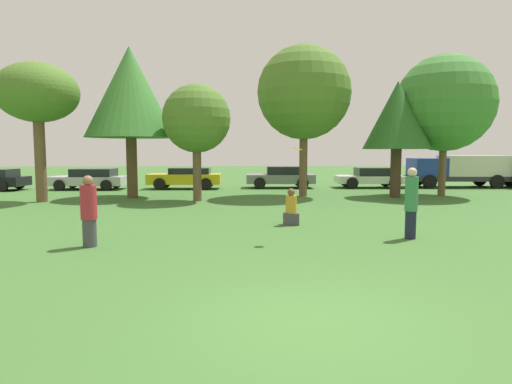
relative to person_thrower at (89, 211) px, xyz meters
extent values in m
plane|color=#3D6B2D|center=(4.46, -4.80, -0.85)|extent=(120.00, 120.00, 0.00)
cylinder|color=#3F3F47|center=(0.00, 0.00, -0.52)|extent=(0.32, 0.32, 0.66)
cylinder|color=#A52633|center=(0.00, 0.00, 0.21)|extent=(0.38, 0.38, 0.81)
sphere|color=#8C6647|center=(0.00, 0.00, 0.73)|extent=(0.24, 0.24, 0.24)
cylinder|color=#191E33|center=(7.99, 0.52, -0.48)|extent=(0.28, 0.28, 0.73)
cylinder|color=#337F4C|center=(7.99, 0.52, 0.32)|extent=(0.33, 0.33, 0.89)
sphere|color=beige|center=(7.99, 0.52, 0.87)|extent=(0.24, 0.24, 0.24)
cylinder|color=yellow|center=(5.02, 0.42, 1.47)|extent=(0.23, 0.23, 0.08)
cube|color=#3F3F47|center=(5.18, 2.82, -0.67)|extent=(0.45, 0.38, 0.36)
cylinder|color=#BF8C26|center=(5.18, 2.82, -0.21)|extent=(0.34, 0.34, 0.54)
sphere|color=brown|center=(5.18, 2.82, 0.16)|extent=(0.23, 0.23, 0.23)
cylinder|color=brown|center=(-5.10, 9.51, 1.07)|extent=(0.47, 0.47, 3.84)
ellipsoid|color=#4C7528|center=(-5.10, 9.51, 3.96)|extent=(3.53, 3.53, 2.59)
cylinder|color=brown|center=(-1.46, 11.08, 0.60)|extent=(0.51, 0.51, 2.90)
cone|color=#3D7F33|center=(-1.46, 11.08, 4.21)|extent=(4.31, 4.31, 4.31)
cylinder|color=brown|center=(1.80, 9.50, 0.59)|extent=(0.38, 0.38, 2.87)
sphere|color=#4C7528|center=(1.80, 9.50, 2.86)|extent=(3.05, 3.05, 3.05)
cylinder|color=brown|center=(6.94, 11.37, 1.08)|extent=(0.40, 0.40, 3.86)
sphere|color=#4C7528|center=(6.94, 11.37, 4.29)|extent=(4.62, 4.62, 4.62)
cylinder|color=#473323|center=(11.35, 10.57, 0.33)|extent=(0.51, 0.51, 2.36)
cone|color=#286023|center=(11.35, 10.57, 3.14)|extent=(3.26, 3.26, 3.26)
cylinder|color=brown|center=(13.96, 11.14, 0.81)|extent=(0.36, 0.36, 3.32)
sphere|color=#3D7F33|center=(13.96, 11.14, 3.79)|extent=(4.79, 4.79, 4.79)
cylinder|color=black|center=(-9.38, 14.55, -0.54)|extent=(0.62, 0.23, 0.61)
cylinder|color=black|center=(-9.30, 16.37, -0.54)|extent=(0.62, 0.23, 0.61)
cube|color=#B2B2B7|center=(-5.07, 15.86, -0.33)|extent=(4.36, 2.07, 0.51)
cube|color=black|center=(-4.75, 15.85, 0.15)|extent=(2.43, 1.76, 0.45)
cylinder|color=black|center=(-6.44, 14.99, -0.53)|extent=(0.64, 0.22, 0.63)
cylinder|color=black|center=(-6.35, 16.86, -0.53)|extent=(0.64, 0.22, 0.63)
cylinder|color=black|center=(-3.79, 14.87, -0.53)|extent=(0.64, 0.22, 0.63)
cylinder|color=black|center=(-3.70, 16.74, -0.53)|extent=(0.64, 0.22, 0.63)
cube|color=gold|center=(0.55, 15.96, -0.25)|extent=(4.38, 1.91, 0.60)
cube|color=black|center=(0.87, 15.95, 0.23)|extent=(2.44, 1.62, 0.36)
cylinder|color=black|center=(-0.83, 15.16, -0.50)|extent=(0.70, 0.21, 0.70)
cylinder|color=black|center=(-0.75, 16.88, -0.50)|extent=(0.70, 0.21, 0.70)
cylinder|color=black|center=(1.84, 15.04, -0.50)|extent=(0.70, 0.21, 0.70)
cylinder|color=black|center=(1.92, 16.76, -0.50)|extent=(0.70, 0.21, 0.70)
cube|color=slate|center=(6.33, 16.35, -0.28)|extent=(4.21, 2.00, 0.53)
cube|color=black|center=(6.64, 16.33, 0.23)|extent=(2.34, 1.70, 0.49)
cylinder|color=black|center=(5.01, 15.50, -0.50)|extent=(0.70, 0.19, 0.69)
cylinder|color=black|center=(5.09, 17.31, -0.50)|extent=(0.70, 0.19, 0.69)
cylinder|color=black|center=(7.57, 15.38, -0.50)|extent=(0.70, 0.19, 0.69)
cylinder|color=black|center=(7.65, 17.20, -0.50)|extent=(0.70, 0.19, 0.69)
cube|color=silver|center=(11.84, 16.13, -0.33)|extent=(4.18, 2.01, 0.45)
cube|color=black|center=(12.14, 16.11, 0.15)|extent=(2.32, 1.71, 0.49)
cylinder|color=black|center=(10.52, 15.27, -0.50)|extent=(0.70, 0.23, 0.69)
cylinder|color=black|center=(10.61, 17.10, -0.50)|extent=(0.70, 0.23, 0.69)
cylinder|color=black|center=(13.06, 15.16, -0.50)|extent=(0.70, 0.23, 0.69)
cylinder|color=black|center=(13.15, 16.98, -0.50)|extent=(0.70, 0.23, 0.69)
cube|color=#2D2D33|center=(17.59, 16.22, -0.28)|extent=(6.61, 2.33, 0.30)
cube|color=#1E389E|center=(15.57, 16.32, 0.41)|extent=(2.17, 2.03, 1.09)
cube|color=beige|center=(18.50, 16.18, 0.50)|extent=(4.13, 2.22, 1.26)
cylinder|color=black|center=(15.26, 15.31, -0.43)|extent=(0.84, 0.26, 0.83)
cylinder|color=black|center=(15.35, 17.34, -0.43)|extent=(0.84, 0.26, 0.83)
cylinder|color=black|center=(19.33, 15.13, -0.43)|extent=(0.84, 0.26, 0.83)
cylinder|color=black|center=(19.43, 17.16, -0.43)|extent=(0.84, 0.26, 0.83)
cylinder|color=black|center=(21.20, 16.82, -0.43)|extent=(0.84, 0.32, 0.83)
camera|label=1|loc=(3.39, -10.48, 1.42)|focal=30.86mm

